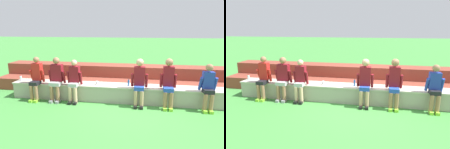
% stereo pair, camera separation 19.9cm
% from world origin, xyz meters
% --- Properties ---
extents(ground_plane, '(80.00, 80.00, 0.00)m').
position_xyz_m(ground_plane, '(0.00, 0.00, 0.00)').
color(ground_plane, '#428E3D').
extents(stone_seating_wall, '(8.32, 0.62, 0.54)m').
position_xyz_m(stone_seating_wall, '(0.00, 0.29, 0.29)').
color(stone_seating_wall, '#A8A08E').
rests_on(stone_seating_wall, ground).
extents(brick_bleachers, '(10.84, 1.56, 0.89)m').
position_xyz_m(brick_bleachers, '(0.00, 1.66, 0.37)').
color(brick_bleachers, brown).
rests_on(brick_bleachers, ground).
extents(person_far_left, '(0.48, 0.57, 1.43)m').
position_xyz_m(person_far_left, '(-3.25, 0.00, 0.76)').
color(person_far_left, '#996B4C').
rests_on(person_far_left, ground).
extents(person_left_of_center, '(0.56, 0.52, 1.44)m').
position_xyz_m(person_left_of_center, '(-2.55, 0.02, 0.78)').
color(person_left_of_center, '#996B4C').
rests_on(person_left_of_center, ground).
extents(person_center, '(0.49, 0.51, 1.38)m').
position_xyz_m(person_center, '(-1.94, -0.01, 0.73)').
color(person_center, '#DBAD89').
rests_on(person_center, ground).
extents(person_right_of_center, '(0.51, 0.50, 1.47)m').
position_xyz_m(person_right_of_center, '(0.14, -0.02, 0.79)').
color(person_right_of_center, tan).
rests_on(person_right_of_center, ground).
extents(person_far_right, '(0.49, 0.56, 1.49)m').
position_xyz_m(person_far_right, '(0.99, 0.01, 0.80)').
color(person_far_right, '#996B4C').
rests_on(person_far_right, ground).
extents(person_rightmost_edge, '(0.48, 0.49, 1.37)m').
position_xyz_m(person_rightmost_edge, '(2.10, -0.03, 0.73)').
color(person_rightmost_edge, '#996B4C').
rests_on(person_rightmost_edge, ground).
extents(water_bottle_mid_right, '(0.06, 0.06, 0.21)m').
position_xyz_m(water_bottle_mid_right, '(-0.21, 0.27, 0.64)').
color(water_bottle_mid_right, blue).
rests_on(water_bottle_mid_right, stone_seating_wall).
extents(water_bottle_near_right, '(0.07, 0.07, 0.20)m').
position_xyz_m(water_bottle_near_right, '(-3.99, 0.25, 0.64)').
color(water_bottle_near_right, silver).
rests_on(water_bottle_near_right, stone_seating_wall).
extents(plastic_cup_right_end, '(0.09, 0.09, 0.11)m').
position_xyz_m(plastic_cup_right_end, '(-1.24, 0.25, 0.60)').
color(plastic_cup_right_end, white).
rests_on(plastic_cup_right_end, stone_seating_wall).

